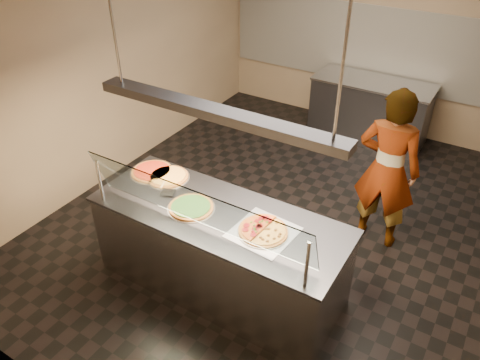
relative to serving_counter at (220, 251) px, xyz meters
The scene contains 19 objects.
ground 1.40m from the serving_counter, 87.76° to the left, with size 5.00×6.00×0.02m, color black.
wall_back 4.45m from the serving_counter, 89.32° to the left, with size 5.00×0.02×3.00m, color #9C8565.
wall_front 1.99m from the serving_counter, 88.26° to the right, with size 5.00×0.02×3.00m, color #9C8565.
wall_left 2.97m from the serving_counter, 151.86° to the left, with size 0.02×6.00×3.00m, color #9C8565.
tile_band 4.38m from the serving_counter, 89.31° to the left, with size 4.90×0.02×1.20m, color silver.
serving_counter is the anchor object (origin of this frame).
sneeze_guard 0.83m from the serving_counter, 90.00° to the right, with size 2.21×0.18×0.54m.
perforated_tray 0.68m from the serving_counter, ahead, with size 0.56×0.56×0.01m.
half_pizza_pepperoni 0.63m from the serving_counter, ahead, with size 0.25×0.44×0.05m.
half_pizza_sausage 0.77m from the serving_counter, ahead, with size 0.25×0.44×0.04m.
pizza_spinach 0.55m from the serving_counter, 165.13° to the right, with size 0.45×0.45×0.03m.
pizza_cheese 0.93m from the serving_counter, 163.62° to the left, with size 0.44×0.44×0.03m.
pizza_tomato 1.11m from the serving_counter, 167.32° to the left, with size 0.45×0.45×0.03m.
pizza_spatula 0.82m from the serving_counter, behind, with size 0.24×0.22×0.02m.
prep_table 3.87m from the serving_counter, 86.96° to the left, with size 1.76×0.74×0.93m.
worker 1.96m from the serving_counter, 54.90° to the left, with size 0.67×0.44×1.84m, color #2B272F.
heat_lamp_housing 1.48m from the serving_counter, ahead, with size 2.30×0.18×0.08m, color #414147.
lamp_rod_left 2.26m from the serving_counter, behind, with size 0.02×0.02×1.01m, color #B7B7BC.
lamp_rod_right 2.26m from the serving_counter, ahead, with size 0.02×0.02×1.01m, color #B7B7BC.
Camera 1 is at (1.90, -4.10, 3.58)m, focal length 35.00 mm.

